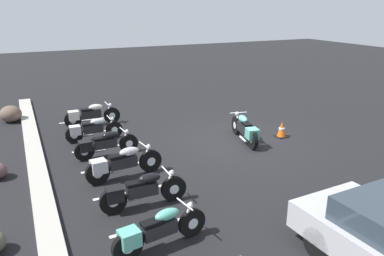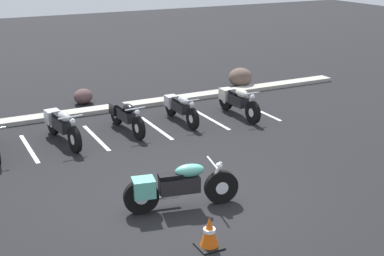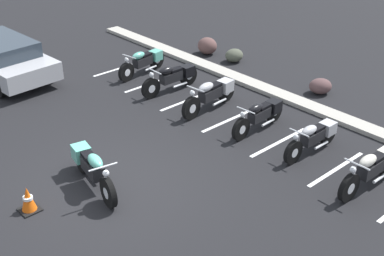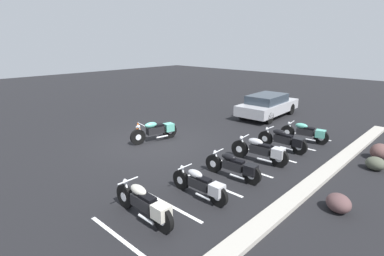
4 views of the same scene
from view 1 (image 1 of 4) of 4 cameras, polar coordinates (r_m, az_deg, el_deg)
ground at (r=13.06m, az=6.56°, el=-1.87°), size 60.00×60.00×0.00m
motorcycle_teal_featured at (r=12.80m, az=8.12°, el=-0.18°), size 2.17×0.78×0.86m
parked_bike_0 at (r=7.37m, az=-5.45°, el=-15.25°), size 0.66×2.01×0.79m
parked_bike_1 at (r=8.75m, az=-7.99°, el=-9.45°), size 0.58×2.08×0.82m
parked_bike_2 at (r=10.21m, az=-10.81°, el=-5.28°), size 0.64×2.16×0.85m
parked_bike_3 at (r=11.77m, az=-13.33°, el=-2.40°), size 0.56×2.00×0.79m
parked_bike_4 at (r=13.28m, az=-15.09°, el=-0.19°), size 0.55×1.96×0.77m
parked_bike_5 at (r=14.92m, az=-15.34°, el=1.97°), size 0.60×2.13×0.84m
concrete_curb at (r=11.29m, az=-22.45°, el=-6.24°), size 18.00×0.50×0.12m
landscape_rock_3 at (r=16.57m, az=-25.90°, el=1.95°), size 1.15×1.14×0.66m
traffic_cone at (r=13.61m, az=13.49°, el=-0.28°), size 0.40×0.40×0.55m
stall_line_1 at (r=8.30m, az=-5.21°, el=-14.49°), size 0.10×2.10×0.00m
stall_line_2 at (r=9.69m, az=-8.70°, el=-9.48°), size 0.10×2.10×0.00m
stall_line_3 at (r=11.16m, az=-11.23°, el=-5.74°), size 0.10×2.10×0.00m
stall_line_4 at (r=12.68m, az=-13.14°, el=-2.87°), size 0.10×2.10×0.00m
stall_line_5 at (r=14.24m, az=-14.63°, el=-0.62°), size 0.10×2.10×0.00m
stall_line_6 at (r=15.82m, az=-15.82°, el=1.18°), size 0.10×2.10×0.00m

